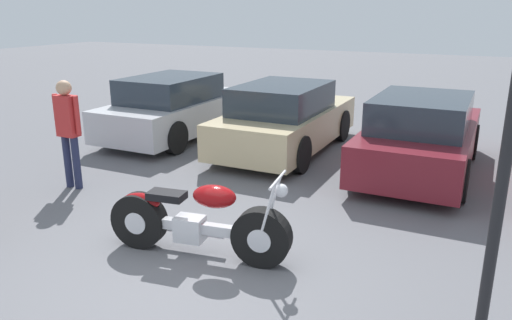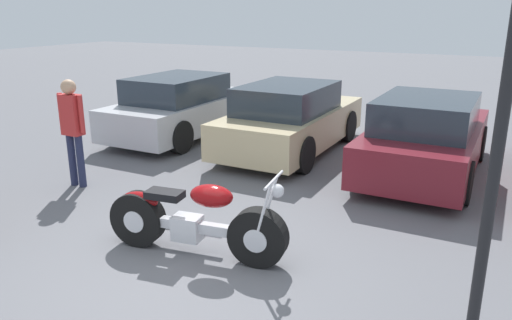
# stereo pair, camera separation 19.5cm
# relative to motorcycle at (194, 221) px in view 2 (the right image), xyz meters

# --- Properties ---
(ground_plane) EXTENTS (60.00, 60.00, 0.00)m
(ground_plane) POSITION_rel_motorcycle_xyz_m (0.21, -0.51, -0.43)
(ground_plane) COLOR slate
(motorcycle) EXTENTS (2.25, 0.71, 1.07)m
(motorcycle) POSITION_rel_motorcycle_xyz_m (0.00, 0.00, 0.00)
(motorcycle) COLOR black
(motorcycle) RESTS_ON ground_plane
(parked_car_silver) EXTENTS (1.79, 4.08, 1.39)m
(parked_car_silver) POSITION_rel_motorcycle_xyz_m (-3.51, 4.67, 0.24)
(parked_car_silver) COLOR #BCBCC1
(parked_car_silver) RESTS_ON ground_plane
(parked_car_champagne) EXTENTS (1.79, 4.08, 1.39)m
(parked_car_champagne) POSITION_rel_motorcycle_xyz_m (-0.82, 4.65, 0.24)
(parked_car_champagne) COLOR #C6B284
(parked_car_champagne) RESTS_ON ground_plane
(parked_car_maroon) EXTENTS (1.79, 4.08, 1.39)m
(parked_car_maroon) POSITION_rel_motorcycle_xyz_m (1.86, 4.40, 0.24)
(parked_car_maroon) COLOR maroon
(parked_car_maroon) RESTS_ON ground_plane
(lamp_post) EXTENTS (0.29, 0.29, 3.31)m
(lamp_post) POSITION_rel_motorcycle_xyz_m (3.10, -0.70, 1.92)
(lamp_post) COLOR black
(lamp_post) RESTS_ON ground_plane
(person_standing) EXTENTS (0.52, 0.24, 1.76)m
(person_standing) POSITION_rel_motorcycle_xyz_m (-3.07, 1.10, 0.63)
(person_standing) COLOR #232847
(person_standing) RESTS_ON ground_plane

